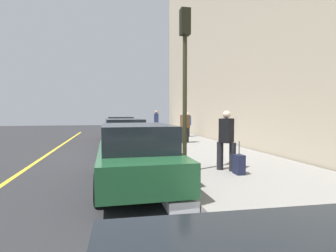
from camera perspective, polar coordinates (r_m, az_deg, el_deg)
ground_plane at (r=12.00m, az=-9.50°, el=-5.78°), size 56.00×56.00×0.00m
sidewalk at (r=12.58m, az=5.74°, el=-5.01°), size 28.00×4.60×0.15m
lane_stripe_centre at (r=12.27m, az=-24.67°, el=-5.80°), size 28.00×0.14×0.01m
snow_bank_curb at (r=7.73m, az=-2.60°, el=-9.73°), size 6.02×0.56×0.22m
parked_car_green at (r=6.70m, az=-6.84°, el=-6.06°), size 4.55×1.93×1.51m
parked_car_charcoal at (r=12.37m, az=-9.39°, el=-1.99°), size 4.72×2.02×1.51m
parked_car_red at (r=18.50m, az=-10.18°, el=-0.40°), size 4.34×1.97×1.51m
pedestrian_blue_coat at (r=18.51m, az=4.19°, el=0.49°), size 0.55×0.46×1.65m
pedestrian_black_coat at (r=7.78m, az=12.35°, el=-2.64°), size 0.53×0.53×1.70m
pedestrian_brown_coat at (r=14.64m, az=3.66°, el=0.07°), size 0.56×0.52×1.75m
pedestrian_navy_coat at (r=19.54m, az=-2.50°, el=0.87°), size 0.54×0.59×1.81m
traffic_light_pole at (r=7.50m, az=3.60°, el=13.26°), size 0.35×0.26×4.45m
rolling_suitcase at (r=7.46m, az=14.89°, el=-7.91°), size 0.34×0.22×0.88m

